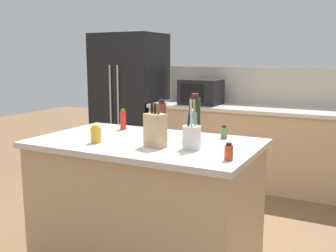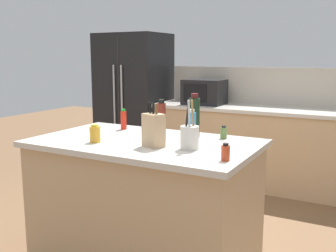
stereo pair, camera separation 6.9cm
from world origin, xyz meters
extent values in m
cube|color=tan|center=(0.30, 2.20, 0.45)|extent=(2.73, 0.62, 0.90)
cube|color=beige|center=(0.30, 2.20, 0.92)|extent=(2.77, 0.66, 0.04)
cube|color=#B2A899|center=(0.30, 2.52, 1.17)|extent=(2.73, 0.03, 0.46)
cube|color=tan|center=(0.00, 0.00, 0.45)|extent=(1.52, 0.88, 0.90)
cube|color=beige|center=(0.00, 0.00, 0.92)|extent=(1.58, 0.94, 0.04)
cube|color=black|center=(-1.57, 2.25, 0.92)|extent=(0.89, 0.72, 1.84)
cube|color=#2D2D2D|center=(-1.57, 1.89, 0.92)|extent=(0.01, 0.00, 1.74)
cylinder|color=#ADB2B7|center=(-1.63, 1.87, 0.92)|extent=(0.02, 0.02, 1.01)
cylinder|color=#ADB2B7|center=(-1.51, 1.87, 0.92)|extent=(0.02, 0.02, 1.01)
cube|color=black|center=(-0.49, 2.20, 1.09)|extent=(0.49, 0.38, 0.31)
cube|color=black|center=(-0.53, 2.01, 1.09)|extent=(0.30, 0.01, 0.22)
cube|color=tan|center=(0.16, -0.14, 1.05)|extent=(0.16, 0.14, 0.22)
cylinder|color=black|center=(0.13, -0.12, 1.20)|extent=(0.02, 0.02, 0.07)
cylinder|color=black|center=(0.16, -0.14, 1.20)|extent=(0.02, 0.02, 0.07)
cylinder|color=brown|center=(0.19, -0.15, 1.20)|extent=(0.02, 0.02, 0.07)
cylinder|color=beige|center=(0.39, -0.09, 1.02)|extent=(0.12, 0.12, 0.15)
cylinder|color=olive|center=(0.41, -0.08, 1.17)|extent=(0.01, 0.05, 0.18)
cylinder|color=black|center=(0.38, -0.08, 1.17)|extent=(0.01, 0.05, 0.18)
cylinder|color=#B2B2B7|center=(0.40, -0.10, 1.17)|extent=(0.01, 0.03, 0.18)
cylinder|color=black|center=(0.26, 0.27, 1.09)|extent=(0.08, 0.08, 0.29)
cylinder|color=#4C1919|center=(0.26, 0.27, 1.25)|extent=(0.05, 0.05, 0.03)
cylinder|color=red|center=(-0.38, 0.29, 1.01)|extent=(0.05, 0.05, 0.15)
cylinder|color=green|center=(-0.38, 0.29, 1.10)|extent=(0.03, 0.03, 0.02)
cylinder|color=#567038|center=(0.47, 0.33, 0.98)|extent=(0.05, 0.05, 0.08)
cylinder|color=black|center=(0.47, 0.33, 1.03)|extent=(0.03, 0.03, 0.02)
cylinder|color=#3384BC|center=(0.28, 0.18, 1.04)|extent=(0.07, 0.07, 0.20)
cylinder|color=white|center=(0.28, 0.18, 1.15)|extent=(0.04, 0.04, 0.02)
cylinder|color=maroon|center=(0.00, 0.25, 1.06)|extent=(0.07, 0.07, 0.24)
cylinder|color=black|center=(0.00, 0.25, 1.20)|extent=(0.04, 0.04, 0.03)
cylinder|color=#B73D1E|center=(0.70, -0.25, 0.98)|extent=(0.05, 0.05, 0.09)
cylinder|color=black|center=(0.70, -0.25, 1.04)|extent=(0.03, 0.03, 0.02)
cylinder|color=gold|center=(-0.27, -0.21, 0.99)|extent=(0.07, 0.07, 0.11)
cylinder|color=gold|center=(-0.27, -0.21, 1.06)|extent=(0.05, 0.05, 0.02)
camera|label=1|loc=(1.39, -2.35, 1.53)|focal=42.00mm
camera|label=2|loc=(1.45, -2.32, 1.53)|focal=42.00mm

